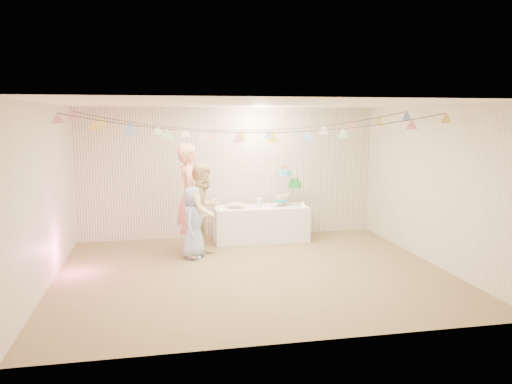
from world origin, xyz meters
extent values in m
plane|color=brown|center=(0.00, 0.00, 0.00)|extent=(6.00, 6.00, 0.00)
plane|color=white|center=(0.00, 0.00, 2.60)|extent=(6.00, 6.00, 0.00)
plane|color=white|center=(0.00, 2.50, 1.30)|extent=(6.00, 6.00, 0.00)
plane|color=white|center=(0.00, -2.50, 1.30)|extent=(6.00, 6.00, 0.00)
plane|color=white|center=(-3.00, 0.00, 1.30)|extent=(5.00, 5.00, 0.00)
plane|color=white|center=(3.00, 0.00, 1.30)|extent=(5.00, 5.00, 0.00)
cube|color=white|center=(0.53, 1.99, 0.34)|extent=(1.81, 0.73, 0.68)
cylinder|color=white|center=(0.03, 1.94, 0.76)|extent=(0.34, 0.34, 0.02)
imported|color=#E7A178|center=(-0.87, 1.50, 0.98)|extent=(0.52, 0.75, 1.95)
imported|color=#DFC589|center=(-0.65, 1.12, 0.82)|extent=(1.00, 1.00, 1.64)
imported|color=#8EA6C9|center=(-0.84, 1.04, 0.62)|extent=(0.61, 0.72, 1.25)
cylinder|color=#FFD88C|center=(-0.27, 1.84, 0.70)|extent=(0.04, 0.04, 0.03)
cylinder|color=#FFD88C|center=(0.18, 2.17, 0.70)|extent=(0.04, 0.04, 0.03)
cylinder|color=#FFD88C|center=(0.63, 1.77, 0.70)|extent=(0.04, 0.04, 0.03)
cylinder|color=#FFD88C|center=(0.88, 2.21, 0.70)|extent=(0.04, 0.04, 0.03)
cylinder|color=#FFD88C|center=(1.35, 1.81, 0.70)|extent=(0.04, 0.04, 0.03)
cylinder|color=#FFD88C|center=(1.43, 2.14, 0.70)|extent=(0.04, 0.04, 0.03)
cylinder|color=#FFD88C|center=(-0.32, 2.19, 0.70)|extent=(0.04, 0.04, 0.03)
camera|label=1|loc=(-1.42, -7.38, 2.39)|focal=35.00mm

